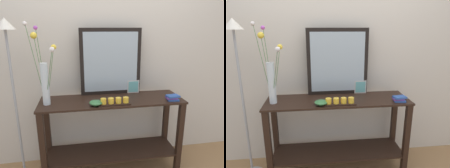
# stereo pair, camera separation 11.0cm
# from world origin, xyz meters

# --- Properties ---
(wall_back) EXTENTS (6.40, 0.08, 2.70)m
(wall_back) POSITION_xyz_m (0.00, 0.34, 1.35)
(wall_back) COLOR beige
(wall_back) RESTS_ON ground
(console_table) EXTENTS (1.48, 0.44, 0.85)m
(console_table) POSITION_xyz_m (0.00, 0.00, 0.52)
(console_table) COLOR black
(console_table) RESTS_ON ground
(mirror_leaning) EXTENTS (0.67, 0.03, 0.72)m
(mirror_leaning) POSITION_xyz_m (0.02, 0.19, 1.21)
(mirror_leaning) COLOR black
(mirror_leaning) RESTS_ON console_table
(tall_vase_left) EXTENTS (0.31, 0.29, 0.78)m
(tall_vase_left) POSITION_xyz_m (-0.65, -0.02, 1.15)
(tall_vase_left) COLOR silver
(tall_vase_left) RESTS_ON console_table
(candle_tray) EXTENTS (0.32, 0.09, 0.07)m
(candle_tray) POSITION_xyz_m (0.00, -0.14, 0.88)
(candle_tray) COLOR black
(candle_tray) RESTS_ON console_table
(picture_frame_small) EXTENTS (0.14, 0.01, 0.15)m
(picture_frame_small) POSITION_xyz_m (0.28, 0.18, 0.92)
(picture_frame_small) COLOR #B7B2AD
(picture_frame_small) RESTS_ON console_table
(decorative_bowl) EXTENTS (0.13, 0.13, 0.05)m
(decorative_bowl) POSITION_xyz_m (-0.18, -0.14, 0.88)
(decorative_bowl) COLOR #38703D
(decorative_bowl) RESTS_ON console_table
(book_stack) EXTENTS (0.14, 0.10, 0.05)m
(book_stack) POSITION_xyz_m (0.61, -0.13, 0.88)
(book_stack) COLOR #2D519E
(book_stack) RESTS_ON console_table
(floor_lamp) EXTENTS (0.24, 0.24, 1.66)m
(floor_lamp) POSITION_xyz_m (-0.95, -0.01, 1.12)
(floor_lamp) COLOR #9E9EA3
(floor_lamp) RESTS_ON ground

